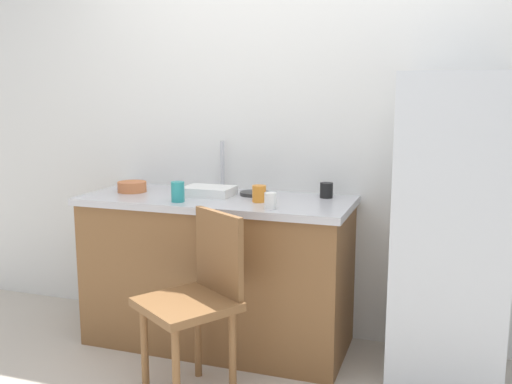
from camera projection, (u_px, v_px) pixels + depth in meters
name	position (u px, v px, depth m)	size (l,w,h in m)	color
back_wall	(288.00, 120.00, 3.36)	(4.80, 0.10, 2.58)	silver
cabinet_base	(218.00, 274.00, 3.28)	(1.49, 0.60, 0.83)	brown
countertop	(217.00, 200.00, 3.21)	(1.53, 0.64, 0.04)	#B7B7BC
faucet	(222.00, 165.00, 3.43)	(0.02, 0.02, 0.29)	#B7B7BC
refrigerator	(450.00, 232.00, 2.80)	(0.53, 0.64, 1.54)	silver
chair	(198.00, 296.00, 2.69)	(0.55, 0.55, 0.89)	brown
dish_tray	(209.00, 191.00, 3.25)	(0.28, 0.20, 0.05)	white
terracotta_bowl	(132.00, 187.00, 3.36)	(0.17, 0.17, 0.06)	#C67042
hotplate	(255.00, 193.00, 3.25)	(0.17, 0.17, 0.02)	#2D2D2D
cup_black	(326.00, 190.00, 3.17)	(0.07, 0.07, 0.08)	black
cup_orange	(259.00, 194.00, 3.05)	(0.07, 0.07, 0.09)	orange
cup_teal	(178.00, 192.00, 3.05)	(0.07, 0.07, 0.11)	teal
cup_white	(270.00, 201.00, 2.86)	(0.06, 0.06, 0.08)	white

